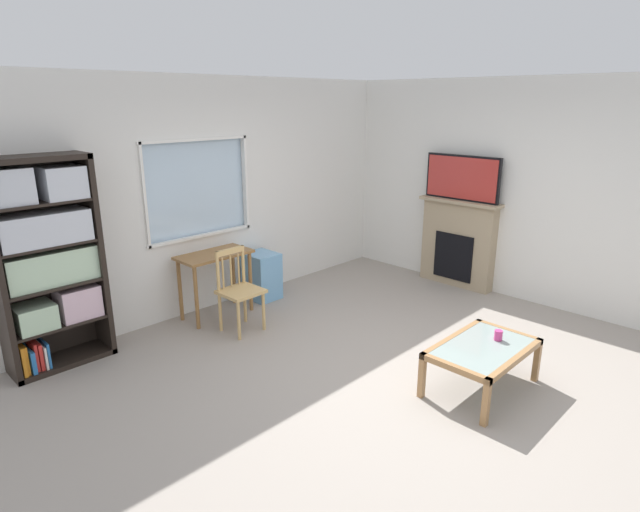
% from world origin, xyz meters
% --- Properties ---
extents(ground, '(6.32, 6.10, 0.02)m').
position_xyz_m(ground, '(0.00, 0.00, -0.01)').
color(ground, '#9E9389').
extents(wall_back_with_window, '(5.32, 0.15, 2.69)m').
position_xyz_m(wall_back_with_window, '(0.03, 2.55, 1.34)').
color(wall_back_with_window, silver).
rests_on(wall_back_with_window, ground).
extents(wall_right, '(0.12, 5.30, 2.69)m').
position_xyz_m(wall_right, '(2.72, 0.00, 1.34)').
color(wall_right, silver).
rests_on(wall_right, ground).
extents(bookshelf, '(0.90, 0.38, 1.97)m').
position_xyz_m(bookshelf, '(-2.03, 2.30, 1.06)').
color(bookshelf, black).
rests_on(bookshelf, ground).
extents(desk_under_window, '(0.84, 0.43, 0.75)m').
position_xyz_m(desk_under_window, '(-0.32, 2.20, 0.61)').
color(desk_under_window, olive).
rests_on(desk_under_window, ground).
extents(wooden_chair, '(0.43, 0.41, 0.90)m').
position_xyz_m(wooden_chair, '(-0.38, 1.69, 0.46)').
color(wooden_chair, tan).
rests_on(wooden_chair, ground).
extents(plastic_drawer_unit, '(0.35, 0.40, 0.59)m').
position_xyz_m(plastic_drawer_unit, '(0.40, 2.25, 0.29)').
color(plastic_drawer_unit, '#72ADDB').
rests_on(plastic_drawer_unit, ground).
extents(fireplace, '(0.26, 1.11, 1.17)m').
position_xyz_m(fireplace, '(2.56, 0.77, 0.59)').
color(fireplace, tan).
rests_on(fireplace, ground).
extents(tv, '(0.06, 1.03, 0.58)m').
position_xyz_m(tv, '(2.55, 0.77, 1.46)').
color(tv, black).
rests_on(tv, fireplace).
extents(coffee_table, '(0.99, 0.63, 0.41)m').
position_xyz_m(coffee_table, '(0.34, -0.79, 0.35)').
color(coffee_table, '#8C9E99').
rests_on(coffee_table, ground).
extents(sippy_cup, '(0.07, 0.07, 0.09)m').
position_xyz_m(sippy_cup, '(0.54, -0.82, 0.45)').
color(sippy_cup, '#DB3D84').
rests_on(sippy_cup, coffee_table).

